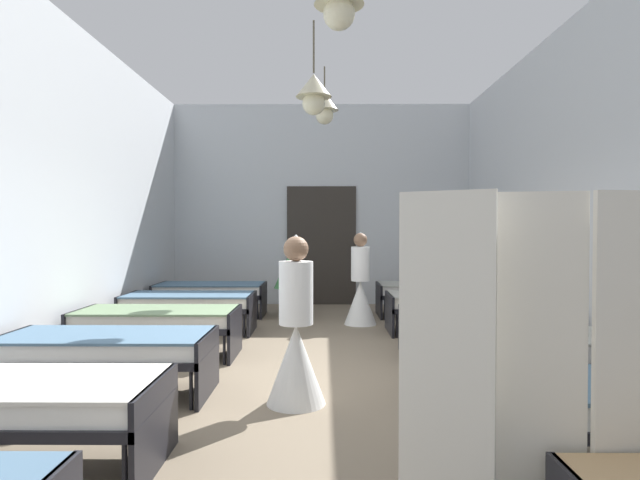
{
  "coord_description": "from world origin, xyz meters",
  "views": [
    {
      "loc": [
        0.04,
        -5.34,
        1.53
      ],
      "look_at": [
        0.0,
        0.85,
        1.4
      ],
      "focal_mm": 28.55,
      "sensor_mm": 36.0,
      "label": 1
    }
  ],
  "objects_px": {
    "bed_left_row_5": "(211,291)",
    "nurse_mid_aisle": "(360,291)",
    "nurse_near_aisle": "(296,344)",
    "bed_right_row_5": "(432,291)",
    "potted_plant": "(293,270)",
    "bed_right_row_3": "(483,321)",
    "bed_right_row_1": "(626,403)",
    "bed_right_row_2": "(532,349)",
    "bed_right_row_4": "(452,303)",
    "privacy_screen": "(540,384)",
    "bed_left_row_3": "(158,320)",
    "bed_left_row_4": "(189,303)",
    "bed_left_row_1": "(10,401)",
    "bed_left_row_2": "(107,348)"
  },
  "relations": [
    {
      "from": "bed_right_row_4",
      "to": "bed_right_row_2",
      "type": "bearing_deg",
      "value": -90.0
    },
    {
      "from": "bed_right_row_3",
      "to": "bed_right_row_5",
      "type": "xyz_separation_m",
      "value": [
        0.0,
        2.87,
        0.0
      ]
    },
    {
      "from": "bed_left_row_2",
      "to": "bed_right_row_3",
      "type": "distance_m",
      "value": 4.15
    },
    {
      "from": "bed_left_row_4",
      "to": "bed_left_row_5",
      "type": "relative_size",
      "value": 1.0
    },
    {
      "from": "bed_right_row_4",
      "to": "privacy_screen",
      "type": "relative_size",
      "value": 1.12
    },
    {
      "from": "bed_left_row_1",
      "to": "bed_left_row_2",
      "type": "relative_size",
      "value": 1.0
    },
    {
      "from": "bed_right_row_4",
      "to": "nurse_near_aisle",
      "type": "bearing_deg",
      "value": -124.98
    },
    {
      "from": "potted_plant",
      "to": "bed_right_row_3",
      "type": "bearing_deg",
      "value": -48.34
    },
    {
      "from": "bed_left_row_4",
      "to": "nurse_near_aisle",
      "type": "relative_size",
      "value": 1.28
    },
    {
      "from": "bed_left_row_4",
      "to": "potted_plant",
      "type": "xyz_separation_m",
      "value": [
        1.47,
        1.29,
        0.38
      ]
    },
    {
      "from": "nurse_mid_aisle",
      "to": "bed_right_row_5",
      "type": "bearing_deg",
      "value": 56.22
    },
    {
      "from": "bed_right_row_2",
      "to": "bed_right_row_3",
      "type": "relative_size",
      "value": 1.0
    },
    {
      "from": "bed_left_row_1",
      "to": "bed_left_row_2",
      "type": "height_order",
      "value": "same"
    },
    {
      "from": "bed_left_row_4",
      "to": "bed_left_row_5",
      "type": "distance_m",
      "value": 1.44
    },
    {
      "from": "bed_right_row_4",
      "to": "nurse_near_aisle",
      "type": "relative_size",
      "value": 1.28
    },
    {
      "from": "nurse_near_aisle",
      "to": "potted_plant",
      "type": "xyz_separation_m",
      "value": [
        -0.28,
        4.36,
        0.29
      ]
    },
    {
      "from": "potted_plant",
      "to": "bed_left_row_1",
      "type": "bearing_deg",
      "value": -104.68
    },
    {
      "from": "bed_left_row_5",
      "to": "nurse_near_aisle",
      "type": "height_order",
      "value": "nurse_near_aisle"
    },
    {
      "from": "nurse_near_aisle",
      "to": "bed_left_row_5",
      "type": "bearing_deg",
      "value": 21.3
    },
    {
      "from": "bed_left_row_5",
      "to": "bed_right_row_4",
      "type": "bearing_deg",
      "value": -20.22
    },
    {
      "from": "bed_left_row_3",
      "to": "bed_left_row_4",
      "type": "height_order",
      "value": "same"
    },
    {
      "from": "bed_left_row_3",
      "to": "nurse_mid_aisle",
      "type": "distance_m",
      "value": 3.32
    },
    {
      "from": "bed_left_row_5",
      "to": "nurse_near_aisle",
      "type": "xyz_separation_m",
      "value": [
        1.75,
        -4.5,
        0.09
      ]
    },
    {
      "from": "bed_left_row_4",
      "to": "nurse_near_aisle",
      "type": "xyz_separation_m",
      "value": [
        1.75,
        -3.07,
        0.09
      ]
    },
    {
      "from": "bed_right_row_4",
      "to": "nurse_mid_aisle",
      "type": "height_order",
      "value": "nurse_mid_aisle"
    },
    {
      "from": "nurse_near_aisle",
      "to": "bed_right_row_5",
      "type": "bearing_deg",
      "value": -25.44
    },
    {
      "from": "bed_left_row_1",
      "to": "bed_left_row_2",
      "type": "xyz_separation_m",
      "value": [
        0.0,
        1.44,
        0.0
      ]
    },
    {
      "from": "bed_left_row_1",
      "to": "bed_left_row_4",
      "type": "bearing_deg",
      "value": 90.0
    },
    {
      "from": "bed_right_row_3",
      "to": "nurse_mid_aisle",
      "type": "height_order",
      "value": "nurse_mid_aisle"
    },
    {
      "from": "bed_right_row_2",
      "to": "bed_left_row_4",
      "type": "xyz_separation_m",
      "value": [
        -3.9,
        2.87,
        0.0
      ]
    },
    {
      "from": "bed_right_row_1",
      "to": "nurse_mid_aisle",
      "type": "height_order",
      "value": "nurse_mid_aisle"
    },
    {
      "from": "bed_right_row_1",
      "to": "bed_left_row_3",
      "type": "distance_m",
      "value": 4.84
    },
    {
      "from": "bed_right_row_5",
      "to": "nurse_near_aisle",
      "type": "distance_m",
      "value": 4.99
    },
    {
      "from": "bed_left_row_3",
      "to": "nurse_mid_aisle",
      "type": "relative_size",
      "value": 1.28
    },
    {
      "from": "bed_left_row_5",
      "to": "nurse_near_aisle",
      "type": "relative_size",
      "value": 1.28
    },
    {
      "from": "bed_left_row_2",
      "to": "bed_left_row_3",
      "type": "bearing_deg",
      "value": 90.0
    },
    {
      "from": "bed_left_row_2",
      "to": "bed_left_row_4",
      "type": "distance_m",
      "value": 2.87
    },
    {
      "from": "bed_left_row_3",
      "to": "potted_plant",
      "type": "relative_size",
      "value": 1.49
    },
    {
      "from": "bed_left_row_3",
      "to": "bed_left_row_5",
      "type": "xyz_separation_m",
      "value": [
        0.0,
        2.87,
        0.0
      ]
    },
    {
      "from": "bed_left_row_1",
      "to": "nurse_near_aisle",
      "type": "height_order",
      "value": "nurse_near_aisle"
    },
    {
      "from": "nurse_near_aisle",
      "to": "privacy_screen",
      "type": "xyz_separation_m",
      "value": [
        1.2,
        -2.2,
        0.32
      ]
    },
    {
      "from": "bed_left_row_5",
      "to": "nurse_mid_aisle",
      "type": "bearing_deg",
      "value": -16.88
    },
    {
      "from": "bed_left_row_3",
      "to": "bed_left_row_5",
      "type": "relative_size",
      "value": 1.0
    },
    {
      "from": "privacy_screen",
      "to": "bed_left_row_3",
      "type": "bearing_deg",
      "value": 138.55
    },
    {
      "from": "bed_left_row_2",
      "to": "nurse_near_aisle",
      "type": "height_order",
      "value": "nurse_near_aisle"
    },
    {
      "from": "bed_left_row_3",
      "to": "bed_left_row_1",
      "type": "bearing_deg",
      "value": -90.0
    },
    {
      "from": "nurse_near_aisle",
      "to": "bed_left_row_3",
      "type": "bearing_deg",
      "value": 47.07
    },
    {
      "from": "bed_left_row_3",
      "to": "bed_left_row_5",
      "type": "distance_m",
      "value": 2.87
    },
    {
      "from": "bed_left_row_3",
      "to": "bed_right_row_4",
      "type": "bearing_deg",
      "value": 20.22
    },
    {
      "from": "bed_left_row_3",
      "to": "potted_plant",
      "type": "xyz_separation_m",
      "value": [
        1.47,
        2.73,
        0.38
      ]
    }
  ]
}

